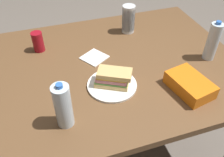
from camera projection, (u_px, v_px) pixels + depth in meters
name	position (u px, v px, depth m)	size (l,w,h in m)	color
ground_plane	(110.00, 141.00, 1.89)	(8.00, 8.00, 0.00)	#70665B
dining_table	(109.00, 76.00, 1.44)	(1.51, 1.11, 0.76)	brown
paper_plate	(112.00, 85.00, 1.25)	(0.26, 0.26, 0.01)	white
sandwich	(113.00, 78.00, 1.22)	(0.21, 0.16, 0.08)	#DBB26B
soda_can_red	(38.00, 42.00, 1.46)	(0.07, 0.07, 0.12)	maroon
chip_bag	(190.00, 85.00, 1.21)	(0.23, 0.15, 0.07)	orange
water_bottle_tall	(213.00, 42.00, 1.36)	(0.07, 0.07, 0.24)	silver
plastic_cup_stack	(128.00, 19.00, 1.60)	(0.08, 0.08, 0.18)	silver
water_bottle_spare	(63.00, 106.00, 1.00)	(0.07, 0.07, 0.23)	silver
paper_napkin	(94.00, 57.00, 1.43)	(0.13, 0.13, 0.01)	white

